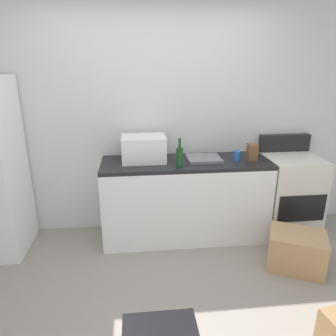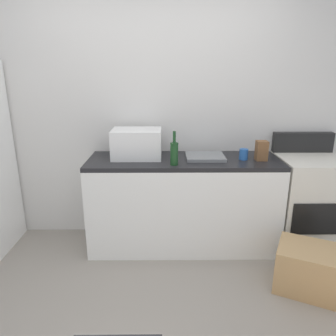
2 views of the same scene
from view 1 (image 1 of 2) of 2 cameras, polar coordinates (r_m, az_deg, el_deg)
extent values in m
plane|color=gray|center=(2.75, 0.47, -25.22)|extent=(6.00, 6.00, 0.00)
cube|color=silver|center=(3.57, -2.38, 8.96)|extent=(5.00, 0.10, 2.60)
cube|color=white|center=(3.53, 3.09, -5.99)|extent=(1.80, 0.60, 0.86)
cube|color=black|center=(3.37, 3.22, 0.97)|extent=(1.80, 0.60, 0.04)
cube|color=silver|center=(3.90, 21.13, -4.52)|extent=(0.60, 0.60, 0.90)
cube|color=black|center=(3.67, 23.19, -6.79)|extent=(0.52, 0.02, 0.30)
cube|color=black|center=(3.95, 20.41, 4.31)|extent=(0.60, 0.08, 0.20)
cube|color=white|center=(3.34, -4.42, 3.55)|extent=(0.46, 0.34, 0.27)
cube|color=slate|center=(3.42, 6.50, 1.76)|extent=(0.36, 0.32, 0.03)
cylinder|color=#193F1E|center=(3.13, 2.09, 1.90)|extent=(0.07, 0.07, 0.20)
cylinder|color=#193F1E|center=(3.09, 2.13, 4.55)|extent=(0.03, 0.03, 0.10)
cylinder|color=#2659A5|center=(3.45, 12.43, 2.21)|extent=(0.08, 0.08, 0.10)
cube|color=brown|center=(3.48, 15.04, 2.81)|extent=(0.10, 0.10, 0.18)
cube|color=tan|center=(3.37, 22.29, -13.70)|extent=(0.63, 0.58, 0.36)
cube|color=black|center=(2.12, -1.37, -28.25)|extent=(0.46, 0.36, 0.04)
camera|label=2|loc=(0.53, 39.02, -10.80)|focal=33.65mm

